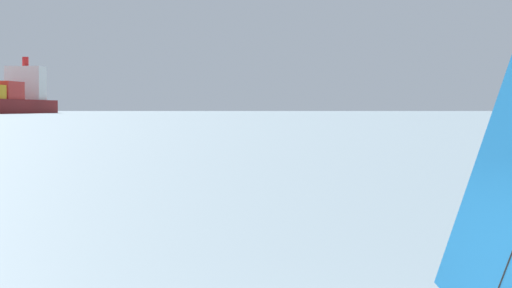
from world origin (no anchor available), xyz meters
The scene contains 0 objects.
Camera 1 is at (-2.82, -11.37, 3.20)m, focal length 64.81 mm.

